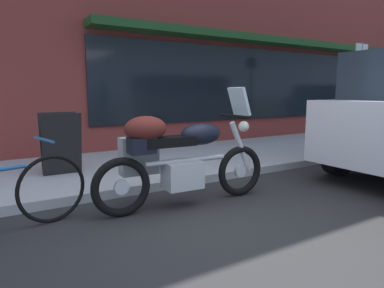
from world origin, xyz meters
The scene contains 5 objects.
ground_plane centered at (0.00, 0.00, 0.00)m, with size 80.00×80.00×0.00m, color #292929.
storefront_building centered at (8.23, 4.31, 3.46)m, with size 24.46×0.90×7.08m.
touring_motorcycle centered at (-0.19, 0.71, 0.61)m, with size 2.24×0.73×1.41m.
sandwich_board_sign centered at (-1.14, 2.57, 0.58)m, with size 0.55×0.41×0.92m.
parking_sign_pole centered at (5.53, 2.17, 1.53)m, with size 0.44×0.07×2.38m.
Camera 1 is at (-1.99, -2.67, 1.34)m, focal length 31.17 mm.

